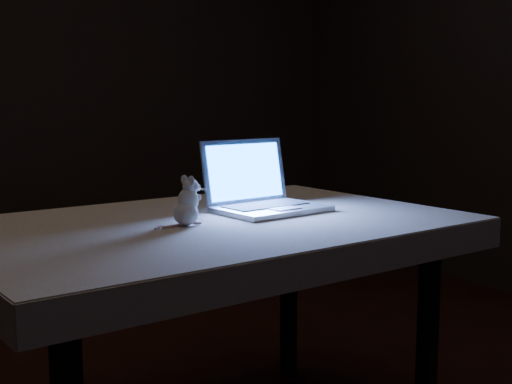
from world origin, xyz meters
TOP-DOWN VIEW (x-y plane):
  - table at (0.12, 0.05)m, footprint 1.35×0.94m
  - tablecloth at (0.13, 0.07)m, footprint 1.59×1.32m
  - laptop at (0.34, 0.08)m, footprint 0.34×0.31m
  - plush_mouse at (0.02, 0.01)m, footprint 0.13×0.13m

SIDE VIEW (x-z plane):
  - table at x=0.12m, z-range 0.00..0.68m
  - tablecloth at x=0.13m, z-range 0.61..0.69m
  - plush_mouse at x=0.02m, z-range 0.69..0.82m
  - laptop at x=0.34m, z-range 0.69..0.90m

